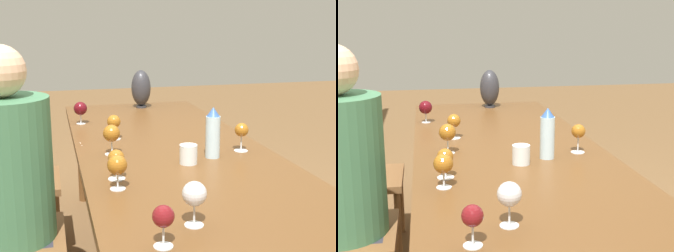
{
  "view_description": "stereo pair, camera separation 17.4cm",
  "coord_description": "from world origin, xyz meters",
  "views": [
    {
      "loc": [
        -2.25,
        0.59,
        1.37
      ],
      "look_at": [
        0.05,
        0.0,
        0.82
      ],
      "focal_mm": 50.0,
      "sensor_mm": 36.0,
      "label": 1
    },
    {
      "loc": [
        -2.29,
        0.42,
        1.37
      ],
      "look_at": [
        0.05,
        0.0,
        0.82
      ],
      "focal_mm": 50.0,
      "sensor_mm": 36.0,
      "label": 2
    }
  ],
  "objects": [
    {
      "name": "wine_glass_7",
      "position": [
        -0.43,
        0.34,
        0.81
      ],
      "size": [
        0.07,
        0.07,
        0.13
      ],
      "color": "silver",
      "rests_on": "dining_table"
    },
    {
      "name": "wine_glass_1",
      "position": [
        0.66,
        0.41,
        0.82
      ],
      "size": [
        0.08,
        0.08,
        0.14
      ],
      "color": "silver",
      "rests_on": "dining_table"
    },
    {
      "name": "wine_glass_2",
      "position": [
        -0.93,
        0.16,
        0.83
      ],
      "size": [
        0.08,
        0.08,
        0.15
      ],
      "color": "silver",
      "rests_on": "dining_table"
    },
    {
      "name": "wine_glass_4",
      "position": [
        0.23,
        0.26,
        0.82
      ],
      "size": [
        0.07,
        0.07,
        0.14
      ],
      "color": "silver",
      "rests_on": "dining_table"
    },
    {
      "name": "wine_glass_6",
      "position": [
        -0.06,
        0.31,
        0.82
      ],
      "size": [
        0.08,
        0.08,
        0.15
      ],
      "color": "silver",
      "rests_on": "dining_table"
    },
    {
      "name": "water_tumbler",
      "position": [
        -0.3,
        -0.01,
        0.76
      ],
      "size": [
        0.08,
        0.08,
        0.09
      ],
      "color": "silver",
      "rests_on": "dining_table"
    },
    {
      "name": "dining_table",
      "position": [
        0.0,
        0.0,
        0.66
      ],
      "size": [
        2.58,
        0.95,
        0.72
      ],
      "color": "brown",
      "rests_on": "ground_plane"
    },
    {
      "name": "wine_glass_5",
      "position": [
        -0.54,
        0.35,
        0.82
      ],
      "size": [
        0.08,
        0.08,
        0.14
      ],
      "color": "silver",
      "rests_on": "dining_table"
    },
    {
      "name": "wine_glass_3",
      "position": [
        -0.16,
        -0.32,
        0.82
      ],
      "size": [
        0.07,
        0.07,
        0.14
      ],
      "color": "silver",
      "rests_on": "dining_table"
    },
    {
      "name": "wine_glass_0",
      "position": [
        -1.04,
        0.29,
        0.81
      ],
      "size": [
        0.07,
        0.07,
        0.13
      ],
      "color": "silver",
      "rests_on": "dining_table"
    },
    {
      "name": "water_bottle",
      "position": [
        -0.23,
        -0.15,
        0.84
      ],
      "size": [
        0.07,
        0.07,
        0.24
      ],
      "color": "silver",
      "rests_on": "dining_table"
    },
    {
      "name": "chair_far",
      "position": [
        0.44,
        0.86,
        0.52
      ],
      "size": [
        0.44,
        0.44,
        1.0
      ],
      "color": "brown",
      "rests_on": "ground_plane"
    },
    {
      "name": "vase",
      "position": [
        1.11,
        -0.07,
        0.86
      ],
      "size": [
        0.14,
        0.14,
        0.28
      ],
      "color": "#2D2D33",
      "rests_on": "dining_table"
    },
    {
      "name": "person_near",
      "position": [
        -0.31,
        0.76,
        0.67
      ],
      "size": [
        0.37,
        0.37,
        1.27
      ],
      "color": "#2D2D38",
      "rests_on": "ground_plane"
    }
  ]
}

